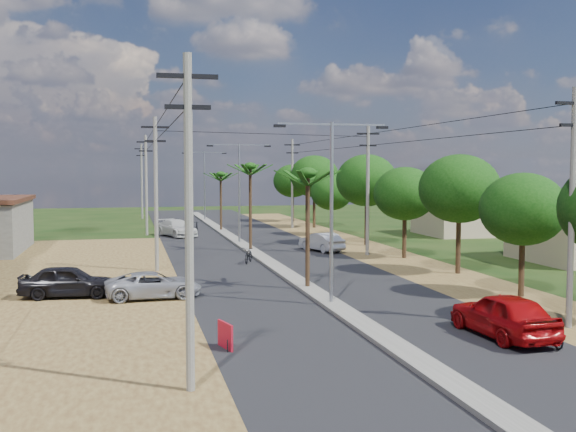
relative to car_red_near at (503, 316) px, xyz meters
name	(u,v)px	position (x,y,z in m)	size (l,w,h in m)	color
ground	(331,306)	(-4.29, 6.75, -0.81)	(160.00, 160.00, 0.00)	black
road	(264,260)	(-4.29, 21.75, -0.79)	(12.00, 110.00, 0.04)	black
median	(256,254)	(-4.29, 24.75, -0.72)	(1.00, 90.00, 0.18)	#605E56
dirt_shoulder_east	(386,257)	(4.21, 21.75, -0.79)	(5.00, 90.00, 0.03)	#50371B
house_east_far	(462,208)	(16.71, 34.75, 1.59)	(7.60, 7.50, 4.60)	tan
tree_east_b	(523,209)	(5.01, 6.75, 3.31)	(4.00, 4.00, 5.83)	black
tree_east_c	(459,189)	(5.41, 13.75, 4.06)	(4.60, 4.60, 6.83)	black
tree_east_d	(405,194)	(5.11, 20.75, 3.53)	(4.20, 4.20, 6.13)	black
tree_east_e	(367,180)	(5.31, 28.75, 4.28)	(4.80, 4.80, 7.14)	black
tree_east_f	(332,192)	(4.91, 36.75, 3.08)	(3.80, 3.80, 5.52)	black
tree_east_g	(314,176)	(5.51, 44.75, 4.43)	(5.00, 5.00, 7.38)	black
tree_east_h	(293,181)	(5.21, 52.75, 3.83)	(4.40, 4.40, 6.52)	black
palm_median_near	(308,178)	(-4.29, 10.75, 4.73)	(2.00, 2.00, 6.15)	black
palm_median_mid	(250,170)	(-4.29, 26.75, 5.09)	(2.00, 2.00, 6.55)	black
palm_median_far	(221,177)	(-4.29, 42.75, 4.46)	(2.00, 2.00, 5.85)	black
streetlight_near	(332,197)	(-4.29, 6.75, 3.98)	(5.10, 0.18, 8.00)	gray
streetlight_mid	(239,184)	(-4.29, 31.75, 3.98)	(5.10, 0.18, 8.00)	gray
streetlight_far	(205,179)	(-4.29, 56.75, 3.98)	(5.10, 0.18, 8.00)	gray
utility_pole_w_a	(189,216)	(-11.29, -3.25, 3.95)	(1.60, 0.24, 9.00)	#605E56
utility_pole_w_b	(156,190)	(-11.29, 18.75, 3.95)	(1.60, 0.24, 9.00)	#605E56
utility_pole_w_c	(146,183)	(-11.29, 40.75, 3.95)	(1.60, 0.24, 9.00)	#605E56
utility_pole_w_d	(142,179)	(-11.29, 61.75, 3.95)	(1.60, 0.24, 9.00)	#605E56
utility_pole_e_a	(572,202)	(3.21, 0.75, 3.95)	(1.60, 0.24, 9.00)	#605E56
utility_pole_e_b	(368,187)	(3.21, 22.75, 3.95)	(1.60, 0.24, 9.00)	#605E56
utility_pole_e_c	(292,181)	(3.21, 44.75, 3.95)	(1.60, 0.24, 9.00)	#605E56
car_red_near	(503,316)	(0.00, 0.00, 0.00)	(1.90, 4.73, 1.61)	#8F0709
car_silver_mid	(321,242)	(0.71, 25.51, -0.13)	(1.43, 4.10, 1.35)	#93949A
car_white_far	(177,229)	(-8.75, 38.75, -0.07)	(2.05, 5.05, 1.47)	#B0B0AC
car_parked_silver	(153,286)	(-11.79, 10.19, -0.20)	(2.03, 4.39, 1.22)	#93949A
car_parked_dark	(68,282)	(-15.64, 11.37, -0.06)	(1.76, 4.38, 1.49)	black
moto_rider_east	(549,333)	(0.91, -1.35, -0.34)	(0.61, 1.76, 0.93)	black
moto_rider_west_a	(249,256)	(-5.49, 20.65, -0.30)	(0.68, 1.94, 1.02)	black
moto_rider_west_b	(197,227)	(-6.57, 43.33, -0.34)	(0.43, 1.54, 0.92)	black
roadside_sign	(225,336)	(-9.79, 0.75, -0.35)	(0.37, 1.08, 0.92)	#AC0F22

